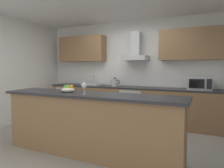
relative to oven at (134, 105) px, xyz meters
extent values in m
cube|color=gray|center=(-0.16, -1.46, -0.47)|extent=(5.97, 4.61, 0.02)
cube|color=white|center=(-0.16, -1.46, 2.15)|extent=(5.97, 4.61, 0.02)
cube|color=white|center=(-0.16, 0.41, 0.84)|extent=(5.97, 0.12, 2.60)
cube|color=white|center=(-2.71, -1.46, 0.84)|extent=(0.12, 4.61, 2.60)
cube|color=white|center=(-0.16, 0.33, 0.77)|extent=(4.22, 0.02, 0.66)
cube|color=olive|center=(-0.16, 0.03, -0.03)|extent=(4.37, 0.60, 0.86)
cube|color=#28282D|center=(-0.16, 0.03, 0.42)|extent=(4.37, 0.60, 0.04)
cube|color=olive|center=(-0.02, -2.10, 0.01)|extent=(2.86, 0.52, 0.94)
cube|color=#28282D|center=(-0.02, -2.10, 0.50)|extent=(2.96, 0.64, 0.04)
cube|color=olive|center=(-1.62, 0.18, 1.45)|extent=(1.40, 0.32, 0.70)
cube|color=olive|center=(1.29, 0.18, 1.45)|extent=(1.40, 0.32, 0.70)
cube|color=slate|center=(0.00, 0.01, 0.00)|extent=(0.60, 0.56, 0.80)
cube|color=black|center=(0.00, -0.29, -0.06)|extent=(0.50, 0.02, 0.48)
cube|color=#B7BABC|center=(0.00, -0.29, 0.34)|extent=(0.54, 0.02, 0.09)
cylinder|color=#B7BABC|center=(0.00, -0.32, 0.18)|extent=(0.49, 0.02, 0.02)
cube|color=white|center=(-1.92, 0.01, -0.04)|extent=(0.58, 0.56, 0.85)
cube|color=silver|center=(-1.92, -0.28, -0.04)|extent=(0.55, 0.02, 0.80)
cylinder|color=#B7BABC|center=(-1.70, -0.30, 0.01)|extent=(0.02, 0.02, 0.38)
cube|color=#B7BABC|center=(1.51, -0.02, 0.59)|extent=(0.50, 0.36, 0.30)
cube|color=black|center=(1.45, -0.21, 0.59)|extent=(0.30, 0.02, 0.19)
cube|color=black|center=(1.69, -0.21, 0.59)|extent=(0.10, 0.01, 0.21)
cube|color=silver|center=(-1.19, 0.01, 0.46)|extent=(0.50, 0.40, 0.04)
cylinder|color=#B7BABC|center=(-1.19, 0.13, 0.57)|extent=(0.03, 0.03, 0.26)
cylinder|color=#B7BABC|center=(-1.19, 0.05, 0.69)|extent=(0.03, 0.16, 0.03)
cylinder|color=#B7BABC|center=(-0.51, -0.03, 0.54)|extent=(0.15, 0.15, 0.20)
sphere|color=black|center=(-0.51, -0.03, 0.65)|extent=(0.06, 0.06, 0.06)
cone|color=#B7BABC|center=(-0.61, -0.03, 0.58)|extent=(0.09, 0.04, 0.07)
torus|color=black|center=(-0.42, -0.03, 0.55)|extent=(0.11, 0.02, 0.11)
cube|color=#B7BABC|center=(0.00, 0.11, 1.16)|extent=(0.62, 0.45, 0.12)
cube|color=#B7BABC|center=(0.00, 0.16, 1.52)|extent=(0.22, 0.22, 0.60)
cylinder|color=silver|center=(-0.05, -2.20, 0.53)|extent=(0.07, 0.07, 0.01)
cylinder|color=silver|center=(-0.05, -2.20, 0.57)|extent=(0.01, 0.01, 0.09)
ellipsoid|color=silver|center=(-0.05, -2.20, 0.65)|extent=(0.08, 0.08, 0.10)
ellipsoid|color=beige|center=(-0.43, -2.09, 0.56)|extent=(0.22, 0.22, 0.09)
sphere|color=#66B233|center=(-0.47, -2.11, 0.60)|extent=(0.06, 0.06, 0.06)
sphere|color=orange|center=(-0.39, -2.06, 0.61)|extent=(0.07, 0.07, 0.07)
sphere|color=#66B233|center=(-0.43, -2.09, 0.61)|extent=(0.07, 0.07, 0.07)
camera|label=1|loc=(1.61, -4.81, 0.93)|focal=32.71mm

